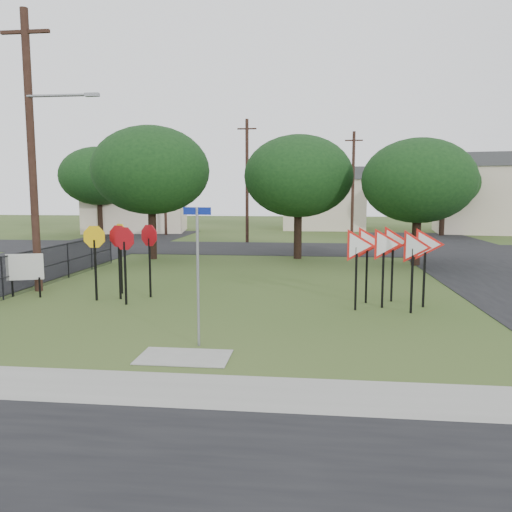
{
  "coord_description": "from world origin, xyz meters",
  "views": [
    {
      "loc": [
        2.73,
        -12.73,
        3.55
      ],
      "look_at": [
        0.99,
        3.0,
        1.6
      ],
      "focal_mm": 35.0,
      "sensor_mm": 36.0,
      "label": 1
    }
  ],
  "objects_px": {
    "stop_sign_cluster": "(122,244)",
    "yield_sign_cluster": "(390,248)",
    "street_name_sign": "(198,268)",
    "info_board": "(25,268)"
  },
  "relations": [
    {
      "from": "street_name_sign",
      "to": "info_board",
      "type": "distance_m",
      "value": 8.77
    },
    {
      "from": "stop_sign_cluster",
      "to": "info_board",
      "type": "relative_size",
      "value": 1.68
    },
    {
      "from": "street_name_sign",
      "to": "stop_sign_cluster",
      "type": "distance_m",
      "value": 6.23
    },
    {
      "from": "stop_sign_cluster",
      "to": "yield_sign_cluster",
      "type": "bearing_deg",
      "value": -1.8
    },
    {
      "from": "info_board",
      "to": "street_name_sign",
      "type": "bearing_deg",
      "value": -33.87
    },
    {
      "from": "stop_sign_cluster",
      "to": "yield_sign_cluster",
      "type": "height_order",
      "value": "yield_sign_cluster"
    },
    {
      "from": "street_name_sign",
      "to": "info_board",
      "type": "bearing_deg",
      "value": 146.13
    },
    {
      "from": "street_name_sign",
      "to": "info_board",
      "type": "relative_size",
      "value": 2.15
    },
    {
      "from": "stop_sign_cluster",
      "to": "info_board",
      "type": "height_order",
      "value": "stop_sign_cluster"
    },
    {
      "from": "stop_sign_cluster",
      "to": "info_board",
      "type": "distance_m",
      "value": 3.58
    }
  ]
}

